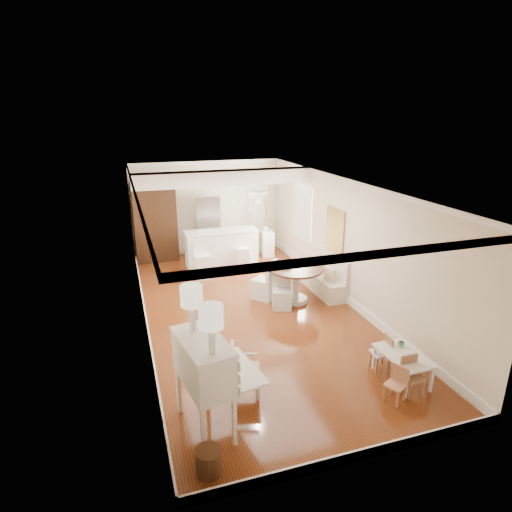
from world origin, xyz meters
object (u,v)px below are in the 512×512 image
bar_stool_right (242,252)px  pantry_cabinet (155,222)px  kids_table (402,367)px  wicker_basket (209,461)px  slip_chair_near (282,290)px  gustavian_armchair (246,370)px  breakfast_counter (222,248)px  dining_table (296,285)px  fridge (220,225)px  kids_chair_a (395,385)px  secretary_bureau (204,385)px  kids_chair_c (413,376)px  bar_stool_left (202,260)px  sideboard (266,242)px  kids_chair_b (380,353)px  slip_chair_far (264,279)px

bar_stool_right → pantry_cabinet: 2.70m
kids_table → pantry_cabinet: 8.06m
wicker_basket → slip_chair_near: 4.78m
gustavian_armchair → breakfast_counter: bearing=4.8°
breakfast_counter → dining_table: bearing=-70.6°
fridge → kids_table: bearing=-80.0°
gustavian_armchair → kids_chair_a: 2.27m
dining_table → fridge: size_ratio=0.68×
secretary_bureau → kids_chair_c: 3.22m
slip_chair_near → bar_stool_left: size_ratio=0.84×
wicker_basket → kids_chair_c: size_ratio=0.53×
kids_chair_c → fridge: bearing=98.4°
sideboard → dining_table: bearing=-89.7°
wicker_basket → bar_stool_right: 7.27m
wicker_basket → dining_table: size_ratio=0.27×
secretary_bureau → wicker_basket: bearing=-108.5°
fridge → wicker_basket: bearing=-104.3°
kids_table → dining_table: size_ratio=0.77×
wicker_basket → kids_chair_b: 3.50m
wicker_basket → dining_table: 5.17m
kids_chair_c → bar_stool_left: bearing=109.6°
gustavian_armchair → slip_chair_far: 3.60m
secretary_bureau → slip_chair_near: secretary_bureau is taller
kids_chair_b → pantry_cabinet: size_ratio=0.26×
kids_chair_b → kids_table: bearing=24.7°
kids_table → dining_table: 3.38m
kids_chair_c → dining_table: (-0.39, 3.71, 0.11)m
kids_chair_c → secretary_bureau: bearing=175.0°
kids_chair_c → sideboard: bearing=88.3°
slip_chair_near → kids_chair_a: bearing=-65.4°
bar_stool_left → bar_stool_right: 1.33m
kids_chair_a → pantry_cabinet: bearing=172.5°
dining_table → pantry_cabinet: bearing=124.3°
dining_table → bar_stool_right: (-0.52, 2.60, 0.05)m
breakfast_counter → sideboard: 1.66m
kids_chair_a → pantry_cabinet: size_ratio=0.24×
kids_chair_a → bar_stool_left: (-1.79, 5.88, 0.23)m
breakfast_counter → bar_stool_right: size_ratio=2.22×
secretary_bureau → gustavian_armchair: size_ratio=1.66×
slip_chair_near → fridge: (-0.42, 4.17, 0.47)m
kids_chair_a → bar_stool_left: bar_stool_left is taller
kids_chair_c → bar_stool_right: bar_stool_right is taller
kids_chair_b → bar_stool_left: bar_stool_left is taller
fridge → secretary_bureau: bearing=-104.9°
wicker_basket → kids_chair_a: 3.00m
sideboard → secretary_bureau: bearing=-106.8°
fridge → slip_chair_far: bearing=-86.6°
pantry_cabinet → wicker_basket: bearing=-91.3°
gustavian_armchair → kids_chair_a: (2.09, -0.87, -0.14)m
slip_chair_far → sideboard: 3.32m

